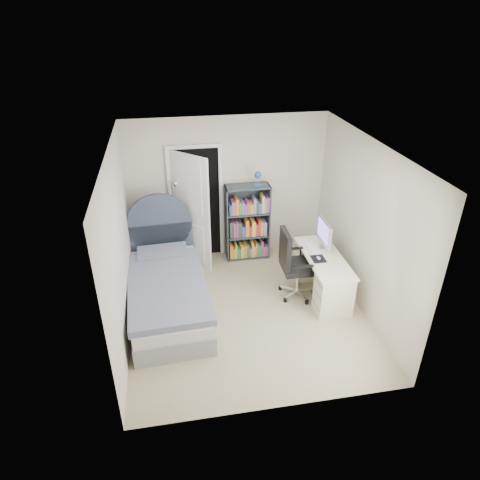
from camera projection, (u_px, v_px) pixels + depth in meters
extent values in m
cube|color=gray|center=(247.00, 312.00, 6.44)|extent=(3.40, 3.60, 0.05)
cube|color=white|center=(248.00, 146.00, 5.21)|extent=(3.40, 3.60, 0.05)
cube|color=beige|center=(227.00, 188.00, 7.40)|extent=(3.40, 0.05, 2.50)
cube|color=beige|center=(283.00, 323.00, 4.25)|extent=(3.40, 0.05, 2.50)
cube|color=beige|center=(117.00, 249.00, 5.56)|extent=(0.05, 3.60, 2.50)
cube|color=beige|center=(366.00, 227.00, 6.09)|extent=(0.05, 3.60, 2.50)
cube|color=black|center=(196.00, 204.00, 7.41)|extent=(0.80, 0.01, 2.00)
cube|color=white|center=(171.00, 207.00, 7.32)|extent=(0.06, 0.06, 2.00)
cube|color=white|center=(221.00, 203.00, 7.45)|extent=(0.06, 0.06, 2.00)
cube|color=white|center=(193.00, 146.00, 6.89)|extent=(0.92, 0.06, 0.06)
cube|color=white|center=(191.00, 212.00, 7.12)|extent=(0.59, 0.60, 2.00)
cube|color=gray|center=(169.00, 302.00, 6.36)|extent=(1.17, 2.28, 0.29)
cube|color=silver|center=(168.00, 290.00, 6.26)|extent=(1.14, 2.23, 0.18)
cube|color=slate|center=(167.00, 287.00, 6.10)|extent=(1.19, 1.94, 0.11)
cube|color=slate|center=(163.00, 254.00, 6.86)|extent=(0.81, 0.48, 0.13)
cube|color=#364053|center=(162.00, 247.00, 7.21)|extent=(1.06, 0.12, 0.89)
cylinder|color=#364053|center=(159.00, 224.00, 6.99)|extent=(1.06, 0.12, 1.06)
cylinder|color=#D0B580|center=(159.00, 256.00, 7.34)|extent=(0.04, 0.04, 0.51)
cylinder|color=#D0B580|center=(159.00, 246.00, 7.63)|extent=(0.04, 0.04, 0.51)
cylinder|color=#D0B580|center=(179.00, 254.00, 7.39)|extent=(0.04, 0.04, 0.51)
cylinder|color=#D0B580|center=(178.00, 244.00, 7.69)|extent=(0.04, 0.04, 0.51)
cube|color=#D0B580|center=(168.00, 238.00, 7.40)|extent=(0.41, 0.41, 0.03)
cube|color=#D0B580|center=(169.00, 254.00, 7.55)|extent=(0.37, 0.37, 0.02)
cube|color=#B24C33|center=(165.00, 237.00, 7.37)|extent=(0.16, 0.22, 0.03)
cube|color=#3F598C|center=(165.00, 235.00, 7.36)|extent=(0.15, 0.21, 0.03)
cube|color=#D8CC7F|center=(164.00, 234.00, 7.35)|extent=(0.14, 0.20, 0.03)
cylinder|color=silver|center=(178.00, 259.00, 7.72)|extent=(0.22, 0.22, 0.02)
cylinder|color=silver|center=(174.00, 222.00, 7.36)|extent=(0.02, 0.02, 1.49)
sphere|color=silver|center=(175.00, 184.00, 6.99)|extent=(0.09, 0.09, 0.09)
cube|color=#354048|center=(226.00, 224.00, 7.45)|extent=(0.02, 0.33, 1.36)
cube|color=#354048|center=(268.00, 221.00, 7.56)|extent=(0.02, 0.33, 1.36)
cube|color=#354048|center=(248.00, 187.00, 7.18)|extent=(0.76, 0.33, 0.02)
cube|color=#354048|center=(247.00, 255.00, 7.83)|extent=(0.76, 0.33, 0.02)
cube|color=#354048|center=(246.00, 219.00, 7.64)|extent=(0.76, 0.01, 1.36)
cube|color=#354048|center=(247.00, 235.00, 7.62)|extent=(0.72, 0.31, 0.02)
cube|color=#354048|center=(247.00, 213.00, 7.41)|extent=(0.72, 0.31, 0.02)
cylinder|color=#225295|center=(257.00, 185.00, 7.20)|extent=(0.13, 0.13, 0.02)
cylinder|color=silver|center=(257.00, 180.00, 7.15)|extent=(0.02, 0.02, 0.17)
sphere|color=#225295|center=(258.00, 175.00, 7.08)|extent=(0.12, 0.12, 0.12)
cube|color=orange|center=(231.00, 250.00, 7.69)|extent=(0.06, 0.23, 0.26)
cube|color=#D8BF4C|center=(233.00, 252.00, 7.72)|extent=(0.03, 0.23, 0.18)
cube|color=#D8BF4C|center=(236.00, 249.00, 7.70)|extent=(0.03, 0.23, 0.27)
cube|color=#337F4C|center=(238.00, 251.00, 7.73)|extent=(0.05, 0.23, 0.18)
cube|color=#D8BF4C|center=(242.00, 250.00, 7.73)|extent=(0.06, 0.23, 0.22)
cube|color=orange|center=(245.00, 249.00, 7.73)|extent=(0.04, 0.23, 0.24)
cube|color=#337F4C|center=(247.00, 249.00, 7.74)|extent=(0.03, 0.23, 0.24)
cube|color=#994C7F|center=(249.00, 250.00, 7.76)|extent=(0.04, 0.23, 0.18)
cube|color=#D8BF4C|center=(252.00, 247.00, 7.74)|extent=(0.03, 0.23, 0.29)
cube|color=#D8BF4C|center=(253.00, 249.00, 7.77)|extent=(0.03, 0.23, 0.21)
cube|color=orange|center=(255.00, 248.00, 7.76)|extent=(0.03, 0.23, 0.26)
cube|color=#337F4C|center=(258.00, 249.00, 7.78)|extent=(0.06, 0.23, 0.22)
cube|color=#994C7F|center=(261.00, 247.00, 7.77)|extent=(0.03, 0.23, 0.29)
cube|color=#994C7F|center=(263.00, 249.00, 7.80)|extent=(0.05, 0.23, 0.19)
cube|color=#994C7F|center=(266.00, 249.00, 7.81)|extent=(0.03, 0.23, 0.19)
cube|color=#3F3F3F|center=(231.00, 228.00, 7.48)|extent=(0.06, 0.23, 0.30)
cube|color=#994C7F|center=(234.00, 228.00, 7.49)|extent=(0.04, 0.23, 0.28)
cube|color=#994C7F|center=(237.00, 228.00, 7.49)|extent=(0.03, 0.23, 0.29)
cube|color=#3F3F3F|center=(239.00, 228.00, 7.51)|extent=(0.05, 0.23, 0.27)
cube|color=#335999|center=(243.00, 230.00, 7.54)|extent=(0.06, 0.23, 0.18)
cube|color=orange|center=(246.00, 227.00, 7.52)|extent=(0.06, 0.23, 0.30)
cube|color=#B23333|center=(249.00, 230.00, 7.56)|extent=(0.04, 0.23, 0.18)
cube|color=#D8BF4C|center=(253.00, 227.00, 7.54)|extent=(0.06, 0.23, 0.27)
cube|color=#B23333|center=(256.00, 228.00, 7.56)|extent=(0.04, 0.23, 0.22)
cube|color=#B23333|center=(258.00, 226.00, 7.55)|extent=(0.03, 0.23, 0.29)
cube|color=orange|center=(261.00, 227.00, 7.57)|extent=(0.05, 0.23, 0.26)
cube|color=#7F72B2|center=(264.00, 227.00, 7.58)|extent=(0.06, 0.23, 0.24)
cube|color=#335999|center=(230.00, 208.00, 7.29)|extent=(0.03, 0.23, 0.19)
cube|color=#994C7F|center=(233.00, 207.00, 7.29)|extent=(0.06, 0.23, 0.24)
cube|color=orange|center=(236.00, 205.00, 7.29)|extent=(0.05, 0.23, 0.28)
cube|color=#337F4C|center=(240.00, 207.00, 7.31)|extent=(0.05, 0.23, 0.21)
cube|color=#7F72B2|center=(242.00, 207.00, 7.32)|extent=(0.03, 0.23, 0.21)
cube|color=#994C7F|center=(245.00, 207.00, 7.33)|extent=(0.04, 0.23, 0.18)
cube|color=#994C7F|center=(247.00, 206.00, 7.33)|extent=(0.04, 0.23, 0.21)
cube|color=orange|center=(251.00, 207.00, 7.35)|extent=(0.06, 0.23, 0.18)
cube|color=#7F72B2|center=(254.00, 204.00, 7.34)|extent=(0.04, 0.23, 0.26)
cube|color=#3F3F3F|center=(256.00, 205.00, 7.35)|extent=(0.03, 0.23, 0.24)
cube|color=#335999|center=(259.00, 206.00, 7.37)|extent=(0.05, 0.23, 0.18)
cube|color=#D8BF4C|center=(262.00, 203.00, 7.35)|extent=(0.05, 0.23, 0.30)
cube|color=#7F72B2|center=(265.00, 204.00, 7.37)|extent=(0.03, 0.23, 0.26)
cube|color=#994C7F|center=(268.00, 203.00, 7.37)|extent=(0.06, 0.23, 0.27)
cube|color=#F4E9CC|center=(324.00, 258.00, 6.50)|extent=(0.55, 1.38, 0.03)
cube|color=#F4E9CC|center=(334.00, 294.00, 6.25)|extent=(0.51, 0.37, 0.64)
cube|color=#F4E9CC|center=(312.00, 260.00, 7.09)|extent=(0.51, 0.37, 0.64)
cube|color=silver|center=(324.00, 247.00, 6.75)|extent=(0.15, 0.15, 0.01)
cube|color=silver|center=(326.00, 241.00, 6.70)|extent=(0.03, 0.06, 0.20)
cube|color=silver|center=(324.00, 232.00, 6.61)|extent=(0.04, 0.51, 0.37)
cube|color=#6E56D1|center=(323.00, 231.00, 6.60)|extent=(0.00, 0.46, 0.29)
cube|color=white|center=(312.00, 248.00, 6.71)|extent=(0.12, 0.37, 0.02)
cube|color=black|center=(318.00, 259.00, 6.44)|extent=(0.20, 0.24, 0.00)
ellipsoid|color=white|center=(318.00, 258.00, 6.43)|extent=(0.06, 0.09, 0.03)
cube|color=silver|center=(305.00, 290.00, 6.78)|extent=(0.29, 0.05, 0.03)
cylinder|color=black|center=(314.00, 291.00, 6.81)|extent=(0.06, 0.06, 0.06)
cube|color=silver|center=(297.00, 286.00, 6.88)|extent=(0.13, 0.29, 0.03)
cylinder|color=black|center=(297.00, 283.00, 7.02)|extent=(0.06, 0.06, 0.06)
cube|color=silver|center=(288.00, 289.00, 6.82)|extent=(0.26, 0.21, 0.03)
cylinder|color=black|center=(280.00, 288.00, 6.89)|extent=(0.06, 0.06, 0.06)
cube|color=silver|center=(291.00, 295.00, 6.67)|extent=(0.26, 0.20, 0.03)
cylinder|color=black|center=(285.00, 300.00, 6.60)|extent=(0.06, 0.06, 0.06)
cube|color=silver|center=(302.00, 296.00, 6.65)|extent=(0.12, 0.29, 0.03)
cylinder|color=black|center=(307.00, 302.00, 6.56)|extent=(0.06, 0.06, 0.06)
cylinder|color=silver|center=(298.00, 279.00, 6.66)|extent=(0.05, 0.05, 0.44)
cube|color=black|center=(299.00, 266.00, 6.54)|extent=(0.51, 0.51, 0.09)
cube|color=black|center=(285.00, 249.00, 6.35)|extent=(0.08, 0.46, 0.57)
cube|color=black|center=(303.00, 267.00, 6.22)|extent=(0.31, 0.05, 0.03)
cube|color=black|center=(293.00, 249.00, 6.69)|extent=(0.31, 0.05, 0.03)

